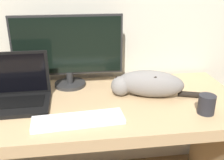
{
  "coord_description": "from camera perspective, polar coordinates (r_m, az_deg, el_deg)",
  "views": [
    {
      "loc": [
        -0.02,
        -0.9,
        1.34
      ],
      "look_at": [
        0.14,
        0.32,
        0.85
      ],
      "focal_mm": 42.0,
      "sensor_mm": 36.0,
      "label": 1
    }
  ],
  "objects": [
    {
      "name": "desk",
      "position": [
        1.47,
        -5.84,
        -9.56
      ],
      "size": [
        1.71,
        0.7,
        0.71
      ],
      "color": "tan",
      "rests_on": "ground_plane"
    },
    {
      "name": "laptop",
      "position": [
        1.44,
        -20.05,
        -3.04
      ],
      "size": [
        0.34,
        0.26,
        0.27
      ],
      "rotation": [
        0.0,
        0.0,
        0.02
      ],
      "color": "black",
      "rests_on": "desk"
    },
    {
      "name": "monitor",
      "position": [
        1.55,
        -9.55,
        6.48
      ],
      "size": [
        0.64,
        0.19,
        0.43
      ],
      "color": "#282828",
      "rests_on": "desk"
    },
    {
      "name": "coffee_mug",
      "position": [
        1.35,
        19.89,
        -5.01
      ],
      "size": [
        0.08,
        0.08,
        0.1
      ],
      "color": "#232328",
      "rests_on": "desk"
    },
    {
      "name": "external_keyboard",
      "position": [
        1.23,
        -7.34,
        -8.62
      ],
      "size": [
        0.43,
        0.16,
        0.02
      ],
      "rotation": [
        0.0,
        0.0,
        0.07
      ],
      "color": "white",
      "rests_on": "desk"
    },
    {
      "name": "cat",
      "position": [
        1.45,
        7.66,
        -0.74
      ],
      "size": [
        0.51,
        0.25,
        0.15
      ],
      "rotation": [
        0.0,
        0.0,
        -0.32
      ],
      "color": "gray",
      "rests_on": "desk"
    }
  ]
}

